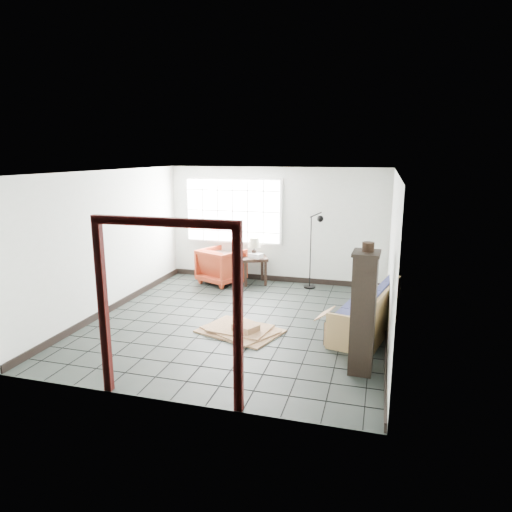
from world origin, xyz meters
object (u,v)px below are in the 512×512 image
(armchair, at_px, (222,264))
(side_table, at_px, (254,262))
(tall_shelf, at_px, (363,312))
(futon_sofa, at_px, (369,315))

(armchair, height_order, side_table, armchair)
(side_table, xyz_separation_m, tall_shelf, (2.56, -3.73, 0.34))
(armchair, relative_size, tall_shelf, 0.53)
(armchair, height_order, tall_shelf, tall_shelf)
(armchair, xyz_separation_m, tall_shelf, (3.28, -3.56, 0.40))
(futon_sofa, height_order, side_table, futon_sofa)
(futon_sofa, relative_size, side_table, 2.68)
(futon_sofa, xyz_separation_m, armchair, (-3.34, 2.15, 0.14))
(tall_shelf, bearing_deg, futon_sofa, 89.89)
(futon_sofa, relative_size, tall_shelf, 1.20)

